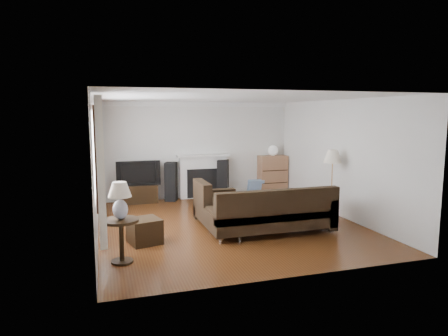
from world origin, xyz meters
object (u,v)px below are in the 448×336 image
object	(u,v)px
sectional_sofa	(271,211)
tv_stand	(139,194)
coffee_table	(251,203)
side_table	(122,241)
bookshelf	(273,175)
floor_lamp	(332,184)

from	to	relation	value
sectional_sofa	tv_stand	bearing A→B (deg)	122.88
coffee_table	side_table	size ratio (longest dim) A/B	1.73
sectional_sofa	coffee_table	xyz separation A→B (m)	(0.17, 1.46, -0.19)
tv_stand	bookshelf	xyz separation A→B (m)	(3.63, 0.03, 0.31)
coffee_table	sectional_sofa	bearing A→B (deg)	-88.51
bookshelf	coffee_table	world-z (taller)	bookshelf
tv_stand	coffee_table	xyz separation A→B (m)	(2.29, -1.81, -0.00)
sectional_sofa	side_table	distance (m)	2.82
bookshelf	floor_lamp	bearing A→B (deg)	-87.12
tv_stand	bookshelf	size ratio (longest dim) A/B	0.85
bookshelf	floor_lamp	size ratio (longest dim) A/B	0.73
bookshelf	side_table	distance (m)	5.85
sectional_sofa	floor_lamp	xyz separation A→B (m)	(1.65, 0.58, 0.32)
tv_stand	sectional_sofa	xyz separation A→B (m)	(2.12, -3.27, 0.18)
sectional_sofa	side_table	world-z (taller)	sectional_sofa
floor_lamp	side_table	xyz separation A→B (m)	(-4.37, -1.32, -0.40)
tv_stand	coffee_table	bearing A→B (deg)	-38.32
bookshelf	side_table	world-z (taller)	bookshelf
bookshelf	sectional_sofa	distance (m)	3.63
tv_stand	bookshelf	distance (m)	3.64
bookshelf	side_table	xyz separation A→B (m)	(-4.23, -4.04, -0.20)
tv_stand	sectional_sofa	size ratio (longest dim) A/B	0.36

